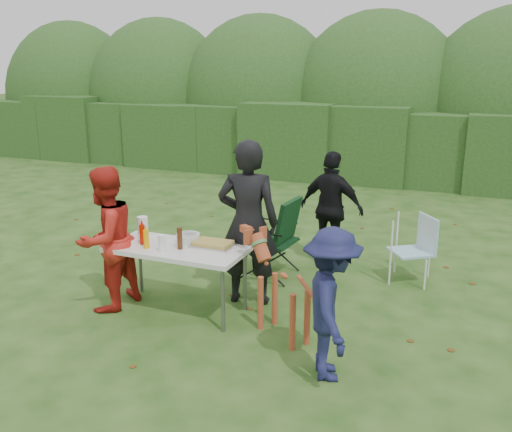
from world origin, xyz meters
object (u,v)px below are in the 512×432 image
at_px(folding_table, 177,252).
at_px(paper_towel_roll, 143,228).
at_px(dog, 283,291).
at_px(person_cook, 248,223).
at_px(beer_bottle, 180,238).
at_px(camping_chair, 270,236).
at_px(child, 331,304).
at_px(mustard_bottle, 146,239).
at_px(person_black_puffy, 331,208).
at_px(person_red_jacket, 106,239).
at_px(ketchup_bottle, 142,235).
at_px(lawn_chair, 411,249).

distance_m(folding_table, paper_towel_roll, 0.54).
bearing_deg(folding_table, dog, -6.18).
bearing_deg(folding_table, paper_towel_roll, 168.49).
relative_size(person_cook, beer_bottle, 7.82).
bearing_deg(camping_chair, child, 128.80).
xyz_separation_m(mustard_bottle, paper_towel_roll, (-0.21, 0.26, 0.03)).
bearing_deg(person_black_puffy, camping_chair, 62.04).
xyz_separation_m(mustard_bottle, beer_bottle, (0.35, 0.11, 0.02)).
distance_m(person_cook, paper_towel_roll, 1.19).
xyz_separation_m(person_red_jacket, ketchup_bottle, (0.36, 0.16, 0.05)).
bearing_deg(paper_towel_roll, folding_table, -11.51).
height_order(folding_table, mustard_bottle, mustard_bottle).
bearing_deg(child, paper_towel_roll, 50.52).
bearing_deg(beer_bottle, paper_towel_roll, 165.37).
xyz_separation_m(person_cook, child, (1.26, -1.17, -0.26)).
bearing_deg(paper_towel_roll, person_red_jacket, -129.70).
height_order(camping_chair, ketchup_bottle, camping_chair).
distance_m(dog, ketchup_bottle, 1.71).
bearing_deg(child, person_red_jacket, 58.76).
distance_m(child, mustard_bottle, 2.23).
distance_m(folding_table, camping_chair, 1.48).
xyz_separation_m(child, mustard_bottle, (-2.16, 0.50, 0.17)).
height_order(folding_table, person_red_jacket, person_red_jacket).
bearing_deg(lawn_chair, camping_chair, -19.75).
relative_size(folding_table, ketchup_bottle, 6.82).
bearing_deg(folding_table, mustard_bottle, -150.64).
bearing_deg(person_black_puffy, ketchup_bottle, 64.63).
relative_size(dog, paper_towel_roll, 4.01).
distance_m(person_red_jacket, beer_bottle, 0.85).
relative_size(camping_chair, mustard_bottle, 5.25).
bearing_deg(lawn_chair, person_cook, 3.24).
height_order(person_red_jacket, ketchup_bottle, person_red_jacket).
xyz_separation_m(person_cook, paper_towel_roll, (-1.11, -0.42, -0.07)).
xyz_separation_m(lawn_chair, mustard_bottle, (-2.54, -2.00, 0.42)).
bearing_deg(mustard_bottle, child, -12.95).
relative_size(dog, camping_chair, 0.99).
height_order(person_cook, child, person_cook).
bearing_deg(lawn_chair, folding_table, 3.46).
distance_m(folding_table, person_red_jacket, 0.80).
bearing_deg(ketchup_bottle, paper_towel_roll, 122.20).
xyz_separation_m(folding_table, paper_towel_roll, (-0.49, 0.10, 0.18)).
height_order(child, mustard_bottle, child).
bearing_deg(folding_table, child, -19.15).
xyz_separation_m(person_cook, mustard_bottle, (-0.90, -0.67, -0.10)).
relative_size(lawn_chair, paper_towel_roll, 3.25).
xyz_separation_m(dog, lawn_chair, (0.99, 1.98, -0.07)).
distance_m(child, lawn_chair, 2.54).
relative_size(folding_table, person_red_jacket, 0.94).
relative_size(folding_table, person_black_puffy, 0.97).
bearing_deg(mustard_bottle, lawn_chair, 38.20).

